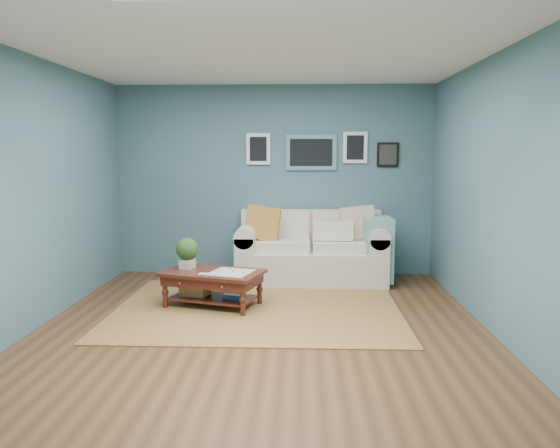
{
  "coord_description": "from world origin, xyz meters",
  "views": [
    {
      "loc": [
        0.39,
        -5.32,
        1.75
      ],
      "look_at": [
        0.14,
        1.0,
        0.92
      ],
      "focal_mm": 35.0,
      "sensor_mm": 36.0,
      "label": 1
    }
  ],
  "objects": [
    {
      "name": "area_rug",
      "position": [
        -0.1,
        0.64,
        0.01
      ],
      "size": [
        3.17,
        2.53,
        0.01
      ],
      "primitive_type": "cube",
      "color": "brown",
      "rests_on": "ground"
    },
    {
      "name": "room_shell",
      "position": [
        0.01,
        0.06,
        1.36
      ],
      "size": [
        5.0,
        5.02,
        2.7
      ],
      "color": "brown",
      "rests_on": "ground"
    },
    {
      "name": "loveseat",
      "position": [
        0.61,
        2.03,
        0.43
      ],
      "size": [
        2.06,
        0.93,
        1.06
      ],
      "color": "beige",
      "rests_on": "ground"
    },
    {
      "name": "coffee_table",
      "position": [
        -0.67,
        0.73,
        0.34
      ],
      "size": [
        1.24,
        0.93,
        0.77
      ],
      "rotation": [
        0.0,
        0.0,
        -0.3
      ],
      "color": "#390D0C",
      "rests_on": "ground"
    }
  ]
}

